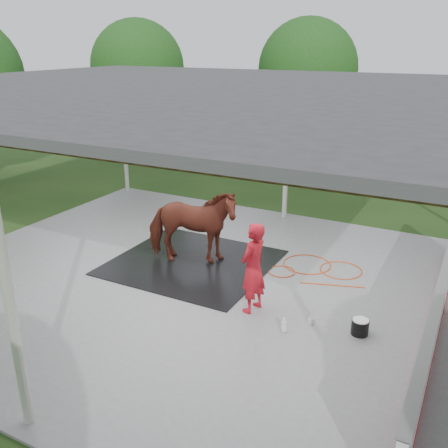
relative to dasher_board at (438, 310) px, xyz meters
The scene contains 12 objects.
ground 4.64m from the dasher_board, behind, with size 100.00×100.00×0.00m, color #1E3814.
concrete_slab 4.63m from the dasher_board, behind, with size 12.00×10.00×0.05m, color slate.
pavilion_structure 5.70m from the dasher_board, behind, with size 12.60×10.60×4.05m.
dasher_board is the anchor object (origin of this frame).
tree_belt 5.43m from the dasher_board, 168.18° to the left, with size 28.00×28.00×5.80m.
rubber_mat 5.36m from the dasher_board, behind, with size 3.48×3.27×0.03m, color black.
horse 5.35m from the dasher_board, behind, with size 0.95×2.08×1.76m, color maroon.
handler 3.25m from the dasher_board, 169.26° to the right, with size 0.64×0.42×1.75m, color #A8111D.
wash_bucket 1.33m from the dasher_board, 157.08° to the right, with size 0.30×0.30×0.28m.
soap_bottle_a 2.62m from the dasher_board, 156.38° to the right, with size 0.11×0.11×0.28m, color silver.
soap_bottle_b 2.15m from the dasher_board, 164.12° to the right, with size 0.08×0.08×0.17m, color #338CD8.
hose_coil 3.25m from the dasher_board, 146.95° to the left, with size 2.12×1.51×0.02m.
Camera 1 is at (4.84, -8.24, 4.87)m, focal length 40.00 mm.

